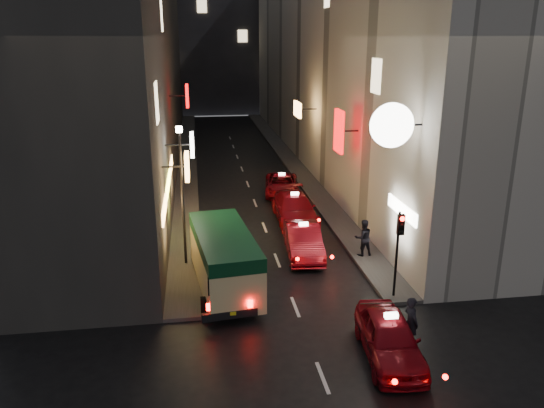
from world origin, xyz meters
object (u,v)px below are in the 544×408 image
minibus (224,255)px  taxi_near (390,335)px  pedestrian_crossing (411,319)px  traffic_light (399,237)px  lamp_post (182,187)px

minibus → taxi_near: size_ratio=1.13×
pedestrian_crossing → traffic_light: traffic_light is taller
taxi_near → pedestrian_crossing: (0.93, 0.54, 0.18)m
minibus → taxi_near: bearing=-48.0°
minibus → traffic_light: traffic_light is taller
minibus → pedestrian_crossing: bearing=-40.1°
minibus → pedestrian_crossing: size_ratio=3.00×
minibus → traffic_light: bearing=-15.2°
minibus → pedestrian_crossing: 7.74m
taxi_near → traffic_light: (1.63, 3.72, 1.85)m
lamp_post → traffic_light: bearing=-28.9°
minibus → taxi_near: (4.97, -5.51, -0.77)m
taxi_near → traffic_light: bearing=66.3°
taxi_near → lamp_post: (-6.57, 8.25, 2.89)m
pedestrian_crossing → lamp_post: bearing=31.0°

